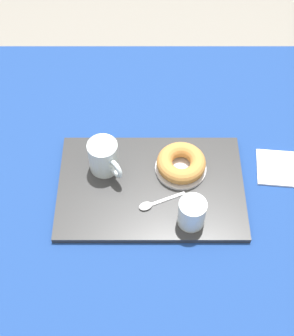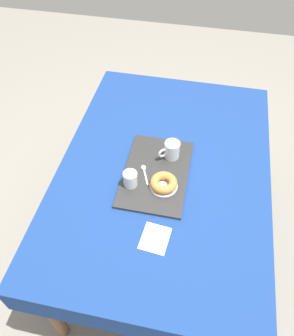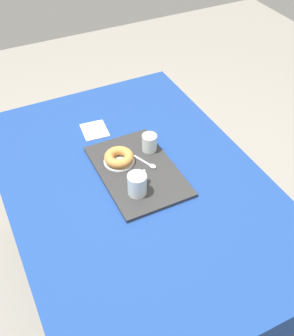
{
  "view_description": "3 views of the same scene",
  "coord_description": "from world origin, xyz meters",
  "px_view_note": "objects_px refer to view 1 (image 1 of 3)",
  "views": [
    {
      "loc": [
        0.04,
        -0.71,
        1.79
      ],
      "look_at": [
        0.04,
        -0.01,
        0.82
      ],
      "focal_mm": 51.07,
      "sensor_mm": 36.0,
      "label": 1
    },
    {
      "loc": [
        1.1,
        0.14,
        2.04
      ],
      "look_at": [
        0.08,
        -0.07,
        0.82
      ],
      "focal_mm": 36.26,
      "sensor_mm": 36.0,
      "label": 2
    },
    {
      "loc": [
        -1.12,
        0.5,
        1.98
      ],
      "look_at": [
        0.04,
        -0.07,
        0.77
      ],
      "focal_mm": 44.33,
      "sensor_mm": 36.0,
      "label": 3
    }
  ],
  "objects_px": {
    "dining_table": "(132,196)",
    "donut_plate_left": "(180,168)",
    "water_glass_near": "(192,213)",
    "teaspoon_near": "(151,204)",
    "sugar_donut_left": "(181,163)",
    "serving_tray": "(151,187)",
    "paper_napkin": "(282,168)",
    "tea_mug_left": "(104,158)"
  },
  "relations": [
    {
      "from": "serving_tray",
      "to": "paper_napkin",
      "type": "relative_size",
      "value": 3.55
    },
    {
      "from": "serving_tray",
      "to": "water_glass_near",
      "type": "height_order",
      "value": "water_glass_near"
    },
    {
      "from": "dining_table",
      "to": "water_glass_near",
      "type": "bearing_deg",
      "value": -42.75
    },
    {
      "from": "water_glass_near",
      "to": "tea_mug_left",
      "type": "bearing_deg",
      "value": 143.47
    },
    {
      "from": "dining_table",
      "to": "donut_plate_left",
      "type": "distance_m",
      "value": 0.17
    },
    {
      "from": "tea_mug_left",
      "to": "sugar_donut_left",
      "type": "distance_m",
      "value": 0.2
    },
    {
      "from": "serving_tray",
      "to": "tea_mug_left",
      "type": "xyz_separation_m",
      "value": [
        -0.12,
        0.06,
        0.05
      ]
    },
    {
      "from": "serving_tray",
      "to": "sugar_donut_left",
      "type": "height_order",
      "value": "sugar_donut_left"
    },
    {
      "from": "dining_table",
      "to": "serving_tray",
      "type": "relative_size",
      "value": 3.18
    },
    {
      "from": "donut_plate_left",
      "to": "dining_table",
      "type": "bearing_deg",
      "value": -172.31
    },
    {
      "from": "tea_mug_left",
      "to": "sugar_donut_left",
      "type": "relative_size",
      "value": 0.81
    },
    {
      "from": "donut_plate_left",
      "to": "sugar_donut_left",
      "type": "bearing_deg",
      "value": 0.0
    },
    {
      "from": "water_glass_near",
      "to": "teaspoon_near",
      "type": "xyz_separation_m",
      "value": [
        -0.1,
        0.04,
        -0.03
      ]
    },
    {
      "from": "donut_plate_left",
      "to": "tea_mug_left",
      "type": "bearing_deg",
      "value": 178.43
    },
    {
      "from": "sugar_donut_left",
      "to": "paper_napkin",
      "type": "height_order",
      "value": "sugar_donut_left"
    },
    {
      "from": "water_glass_near",
      "to": "sugar_donut_left",
      "type": "xyz_separation_m",
      "value": [
        -0.02,
        0.16,
        -0.01
      ]
    },
    {
      "from": "serving_tray",
      "to": "sugar_donut_left",
      "type": "xyz_separation_m",
      "value": [
        0.08,
        0.05,
        0.04
      ]
    },
    {
      "from": "donut_plate_left",
      "to": "sugar_donut_left",
      "type": "distance_m",
      "value": 0.02
    },
    {
      "from": "dining_table",
      "to": "donut_plate_left",
      "type": "xyz_separation_m",
      "value": [
        0.13,
        0.02,
        0.11
      ]
    },
    {
      "from": "sugar_donut_left",
      "to": "paper_napkin",
      "type": "distance_m",
      "value": 0.28
    },
    {
      "from": "serving_tray",
      "to": "donut_plate_left",
      "type": "relative_size",
      "value": 3.55
    },
    {
      "from": "water_glass_near",
      "to": "teaspoon_near",
      "type": "relative_size",
      "value": 0.64
    },
    {
      "from": "serving_tray",
      "to": "teaspoon_near",
      "type": "xyz_separation_m",
      "value": [
        -0.0,
        -0.06,
        0.01
      ]
    },
    {
      "from": "dining_table",
      "to": "teaspoon_near",
      "type": "xyz_separation_m",
      "value": [
        0.05,
        -0.09,
        0.11
      ]
    },
    {
      "from": "teaspoon_near",
      "to": "paper_napkin",
      "type": "distance_m",
      "value": 0.37
    },
    {
      "from": "donut_plate_left",
      "to": "teaspoon_near",
      "type": "bearing_deg",
      "value": -125.56
    },
    {
      "from": "serving_tray",
      "to": "donut_plate_left",
      "type": "xyz_separation_m",
      "value": [
        0.08,
        0.05,
        0.01
      ]
    },
    {
      "from": "donut_plate_left",
      "to": "serving_tray",
      "type": "bearing_deg",
      "value": -147.22
    },
    {
      "from": "teaspoon_near",
      "to": "serving_tray",
      "type": "bearing_deg",
      "value": -113.06
    },
    {
      "from": "paper_napkin",
      "to": "dining_table",
      "type": "bearing_deg",
      "value": -175.88
    },
    {
      "from": "water_glass_near",
      "to": "teaspoon_near",
      "type": "height_order",
      "value": "water_glass_near"
    },
    {
      "from": "water_glass_near",
      "to": "donut_plate_left",
      "type": "xyz_separation_m",
      "value": [
        -0.02,
        0.16,
        -0.03
      ]
    },
    {
      "from": "dining_table",
      "to": "teaspoon_near",
      "type": "bearing_deg",
      "value": -60.79
    },
    {
      "from": "water_glass_near",
      "to": "donut_plate_left",
      "type": "relative_size",
      "value": 0.58
    },
    {
      "from": "teaspoon_near",
      "to": "paper_napkin",
      "type": "xyz_separation_m",
      "value": [
        0.35,
        0.12,
        -0.02
      ]
    },
    {
      "from": "serving_tray",
      "to": "donut_plate_left",
      "type": "bearing_deg",
      "value": 32.78
    },
    {
      "from": "tea_mug_left",
      "to": "sugar_donut_left",
      "type": "bearing_deg",
      "value": -1.57
    },
    {
      "from": "serving_tray",
      "to": "paper_napkin",
      "type": "xyz_separation_m",
      "value": [
        0.35,
        0.06,
        -0.0
      ]
    },
    {
      "from": "tea_mug_left",
      "to": "dining_table",
      "type": "bearing_deg",
      "value": -18.75
    },
    {
      "from": "water_glass_near",
      "to": "dining_table",
      "type": "bearing_deg",
      "value": 137.25
    },
    {
      "from": "dining_table",
      "to": "sugar_donut_left",
      "type": "distance_m",
      "value": 0.19
    },
    {
      "from": "paper_napkin",
      "to": "teaspoon_near",
      "type": "bearing_deg",
      "value": -160.87
    }
  ]
}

